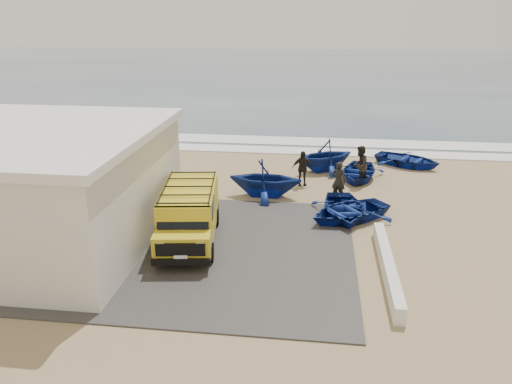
{
  "coord_description": "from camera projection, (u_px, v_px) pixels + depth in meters",
  "views": [
    {
      "loc": [
        2.49,
        -18.15,
        8.27
      ],
      "look_at": [
        0.08,
        1.07,
        1.2
      ],
      "focal_mm": 35.0,
      "sensor_mm": 36.0,
      "label": 1
    }
  ],
  "objects": [
    {
      "name": "fisherman_back",
      "position": [
        302.0,
        168.0,
        24.78
      ],
      "size": [
        1.1,
        0.63,
        1.77
      ],
      "primitive_type": "imported",
      "rotation": [
        0.0,
        0.0,
        0.2
      ],
      "color": "black",
      "rests_on": "ground"
    },
    {
      "name": "parapet",
      "position": [
        387.0,
        266.0,
        16.57
      ],
      "size": [
        0.35,
        6.0,
        0.55
      ],
      "primitive_type": "cube",
      "color": "silver",
      "rests_on": "ground"
    },
    {
      "name": "fisherman_middle",
      "position": [
        360.0,
        166.0,
        24.8
      ],
      "size": [
        1.06,
        1.18,
        2.01
      ],
      "primitive_type": "imported",
      "rotation": [
        0.0,
        0.0,
        -1.94
      ],
      "color": "black",
      "rests_on": "ground"
    },
    {
      "name": "boat_far_left",
      "position": [
        325.0,
        155.0,
        27.03
      ],
      "size": [
        4.36,
        4.21,
        1.76
      ],
      "primitive_type": "imported",
      "rotation": [
        0.0,
        0.0,
        -1.01
      ],
      "color": "navy",
      "rests_on": "ground"
    },
    {
      "name": "surf_wash",
      "position": [
        280.0,
        141.0,
        33.55
      ],
      "size": [
        180.0,
        2.2,
        0.04
      ],
      "primitive_type": "cube",
      "color": "white",
      "rests_on": "ground"
    },
    {
      "name": "ground",
      "position": [
        251.0,
        229.0,
        20.04
      ],
      "size": [
        160.0,
        160.0,
        0.0
      ],
      "primitive_type": "plane",
      "color": "tan"
    },
    {
      "name": "surf_line",
      "position": [
        276.0,
        150.0,
        31.22
      ],
      "size": [
        180.0,
        1.6,
        0.06
      ],
      "primitive_type": "cube",
      "color": "white",
      "rests_on": "ground"
    },
    {
      "name": "boat_near_right",
      "position": [
        348.0,
        211.0,
        20.82
      ],
      "size": [
        4.53,
        4.3,
        0.76
      ],
      "primitive_type": "imported",
      "rotation": [
        0.0,
        0.0,
        -0.94
      ],
      "color": "navy",
      "rests_on": "ground"
    },
    {
      "name": "slab",
      "position": [
        190.0,
        248.0,
        18.4
      ],
      "size": [
        12.0,
        10.0,
        0.05
      ],
      "primitive_type": "cube",
      "color": "#403E3B",
      "rests_on": "ground"
    },
    {
      "name": "building",
      "position": [
        41.0,
        187.0,
        18.31
      ],
      "size": [
        8.4,
        9.4,
        4.3
      ],
      "color": "silver",
      "rests_on": "ground"
    },
    {
      "name": "van",
      "position": [
        189.0,
        213.0,
        18.66
      ],
      "size": [
        2.61,
        5.19,
        2.13
      ],
      "rotation": [
        0.0,
        0.0,
        0.14
      ],
      "color": "gold",
      "rests_on": "ground"
    },
    {
      "name": "boat_mid_left",
      "position": [
        265.0,
        178.0,
        23.29
      ],
      "size": [
        3.53,
        3.09,
        1.78
      ],
      "primitive_type": "imported",
      "rotation": [
        0.0,
        0.0,
        1.52
      ],
      "color": "navy",
      "rests_on": "ground"
    },
    {
      "name": "boat_far_right",
      "position": [
        407.0,
        160.0,
        28.04
      ],
      "size": [
        4.44,
        4.07,
        0.75
      ],
      "primitive_type": "imported",
      "rotation": [
        0.0,
        0.0,
        1.04
      ],
      "color": "navy",
      "rests_on": "ground"
    },
    {
      "name": "boat_mid_right",
      "position": [
        358.0,
        172.0,
        25.9
      ],
      "size": [
        3.12,
        3.94,
        0.73
      ],
      "primitive_type": "imported",
      "rotation": [
        0.0,
        0.0,
        -0.18
      ],
      "color": "navy",
      "rests_on": "ground"
    },
    {
      "name": "boat_near_left",
      "position": [
        343.0,
        208.0,
        21.13
      ],
      "size": [
        2.9,
        3.8,
        0.73
      ],
      "primitive_type": "imported",
      "rotation": [
        0.0,
        0.0,
        0.11
      ],
      "color": "navy",
      "rests_on": "ground"
    },
    {
      "name": "fisherman_front",
      "position": [
        339.0,
        181.0,
        22.85
      ],
      "size": [
        0.79,
        0.68,
        1.83
      ],
      "primitive_type": "imported",
      "rotation": [
        0.0,
        0.0,
        2.7
      ],
      "color": "black",
      "rests_on": "ground"
    },
    {
      "name": "ocean",
      "position": [
        303.0,
        71.0,
        72.24
      ],
      "size": [
        180.0,
        88.0,
        0.01
      ],
      "primitive_type": "cube",
      "color": "#385166",
      "rests_on": "ground"
    }
  ]
}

